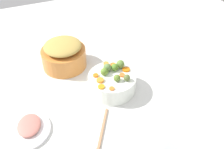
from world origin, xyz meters
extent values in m
cube|color=silver|center=(0.00, 0.00, 0.01)|extent=(2.40, 2.40, 0.02)
cylinder|color=white|center=(0.02, -0.05, 0.06)|extent=(0.23, 0.23, 0.09)
cylinder|color=#CD7C36|center=(0.18, -0.34, 0.07)|extent=(0.24, 0.24, 0.10)
ellipsoid|color=#B69648|center=(0.18, -0.34, 0.15)|extent=(0.20, 0.20, 0.05)
cylinder|color=orange|center=(-0.02, -0.13, 0.11)|extent=(0.04, 0.04, 0.01)
cylinder|color=orange|center=(-0.03, -0.04, 0.11)|extent=(0.03, 0.03, 0.01)
cylinder|color=orange|center=(0.09, -0.08, 0.11)|extent=(0.04, 0.04, 0.01)
cylinder|color=orange|center=(-0.06, -0.07, 0.11)|extent=(0.05, 0.05, 0.01)
cylinder|color=orange|center=(0.05, 0.03, 0.11)|extent=(0.03, 0.03, 0.01)
cylinder|color=orange|center=(0.09, 0.00, 0.11)|extent=(0.04, 0.04, 0.01)
cylinder|color=orange|center=(0.08, -0.04, 0.11)|extent=(0.04, 0.04, 0.01)
cylinder|color=orange|center=(0.01, -0.15, 0.11)|extent=(0.04, 0.04, 0.01)
sphere|color=#517F27|center=(-0.01, -0.09, 0.13)|extent=(0.04, 0.04, 0.04)
sphere|color=olive|center=(0.05, -0.08, 0.13)|extent=(0.04, 0.04, 0.04)
sphere|color=#5D7F41|center=(0.02, -0.10, 0.13)|extent=(0.04, 0.04, 0.04)
sphere|color=#5B782C|center=(0.01, -0.01, 0.12)|extent=(0.03, 0.03, 0.03)
sphere|color=#5A6B35|center=(-0.04, 0.00, 0.12)|extent=(0.03, 0.03, 0.03)
sphere|color=olive|center=(-0.05, -0.10, 0.13)|extent=(0.04, 0.04, 0.04)
cube|color=#AF7C55|center=(0.15, 0.16, 0.02)|extent=(0.12, 0.20, 0.01)
cylinder|color=white|center=(0.46, 0.05, 0.03)|extent=(0.21, 0.21, 0.01)
ellipsoid|color=#C47266|center=(0.44, 0.04, 0.04)|extent=(0.12, 0.15, 0.02)
camera|label=1|loc=(0.38, 0.81, 0.91)|focal=41.40mm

